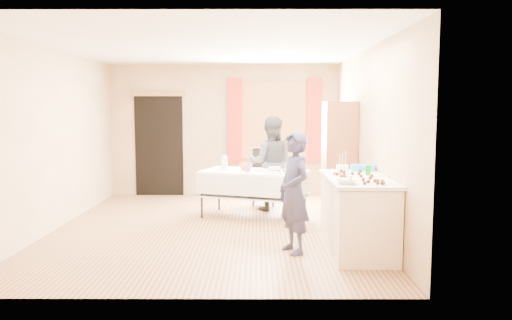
{
  "coord_description": "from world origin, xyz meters",
  "views": [
    {
      "loc": [
        0.67,
        -7.18,
        1.75
      ],
      "look_at": [
        0.64,
        0.0,
        1.0
      ],
      "focal_mm": 35.0,
      "sensor_mm": 36.0,
      "label": 1
    }
  ],
  "objects_px": {
    "party_table": "(254,190)",
    "counter": "(357,214)",
    "cabinet": "(339,159)",
    "woman": "(271,163)",
    "chair": "(264,188)",
    "girl": "(294,193)"
  },
  "relations": [
    {
      "from": "party_table",
      "to": "girl",
      "type": "height_order",
      "value": "girl"
    },
    {
      "from": "cabinet",
      "to": "woman",
      "type": "bearing_deg",
      "value": 158.81
    },
    {
      "from": "party_table",
      "to": "woman",
      "type": "distance_m",
      "value": 0.73
    },
    {
      "from": "party_table",
      "to": "counter",
      "type": "bearing_deg",
      "value": -37.04
    },
    {
      "from": "cabinet",
      "to": "woman",
      "type": "height_order",
      "value": "cabinet"
    },
    {
      "from": "cabinet",
      "to": "chair",
      "type": "xyz_separation_m",
      "value": [
        -1.21,
        0.92,
        -0.62
      ]
    },
    {
      "from": "cabinet",
      "to": "party_table",
      "type": "bearing_deg",
      "value": -174.23
    },
    {
      "from": "cabinet",
      "to": "chair",
      "type": "relative_size",
      "value": 1.82
    },
    {
      "from": "counter",
      "to": "woman",
      "type": "bearing_deg",
      "value": 112.13
    },
    {
      "from": "party_table",
      "to": "cabinet",
      "type": "bearing_deg",
      "value": 24.45
    },
    {
      "from": "counter",
      "to": "chair",
      "type": "xyz_separation_m",
      "value": [
        -1.11,
        2.94,
        -0.15
      ]
    },
    {
      "from": "cabinet",
      "to": "party_table",
      "type": "xyz_separation_m",
      "value": [
        -1.38,
        -0.14,
        -0.48
      ]
    },
    {
      "from": "counter",
      "to": "chair",
      "type": "bearing_deg",
      "value": 110.75
    },
    {
      "from": "chair",
      "to": "woman",
      "type": "distance_m",
      "value": 0.72
    },
    {
      "from": "party_table",
      "to": "chair",
      "type": "bearing_deg",
      "value": 99.72
    },
    {
      "from": "chair",
      "to": "woman",
      "type": "xyz_separation_m",
      "value": [
        0.12,
        -0.5,
        0.5
      ]
    },
    {
      "from": "cabinet",
      "to": "woman",
      "type": "relative_size",
      "value": 1.15
    },
    {
      "from": "woman",
      "to": "girl",
      "type": "bearing_deg",
      "value": 98.72
    },
    {
      "from": "counter",
      "to": "woman",
      "type": "xyz_separation_m",
      "value": [
        -0.99,
        2.45,
        0.35
      ]
    },
    {
      "from": "cabinet",
      "to": "chair",
      "type": "bearing_deg",
      "value": 142.84
    },
    {
      "from": "party_table",
      "to": "woman",
      "type": "relative_size",
      "value": 1.16
    },
    {
      "from": "cabinet",
      "to": "woman",
      "type": "xyz_separation_m",
      "value": [
        -1.09,
        0.42,
        -0.12
      ]
    }
  ]
}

